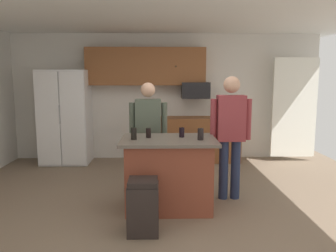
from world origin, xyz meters
TOP-DOWN VIEW (x-y plane):
  - floor at (0.00, 0.00)m, footprint 7.04×7.04m
  - ceiling at (0.00, 0.00)m, footprint 7.04×7.04m
  - back_wall at (0.00, 2.80)m, footprint 6.40×0.10m
  - french_door_window_panel at (2.60, 2.40)m, footprint 0.90×0.06m
  - cabinet_run_upper at (-0.40, 2.60)m, footprint 2.40×0.38m
  - cabinet_run_lower at (0.60, 2.48)m, footprint 1.80×0.63m
  - refrigerator at (-2.00, 2.38)m, footprint 0.93×0.76m
  - microwave_over_range at (0.60, 2.50)m, footprint 0.56×0.40m
  - kitchen_island at (-0.01, -0.05)m, footprint 1.22×0.86m
  - person_guest_right at (0.86, 0.28)m, footprint 0.57×0.23m
  - person_guest_left at (-0.29, 0.70)m, footprint 0.57×0.22m
  - glass_stout_tall at (-0.27, 0.02)m, footprint 0.07×0.07m
  - glass_short_whisky at (0.17, 0.05)m, footprint 0.07×0.07m
  - tumbler_amber at (-0.45, -0.10)m, footprint 0.07×0.07m
  - glass_pilsner at (0.39, -0.15)m, footprint 0.08×0.08m
  - trash_bin at (-0.30, -0.75)m, footprint 0.34×0.34m

SIDE VIEW (x-z plane):
  - floor at x=0.00m, z-range 0.00..0.00m
  - trash_bin at x=-0.30m, z-range 0.00..0.61m
  - cabinet_run_lower at x=0.60m, z-range 0.00..0.90m
  - kitchen_island at x=-0.01m, z-range 0.01..0.94m
  - refrigerator at x=-2.00m, z-range 0.00..1.85m
  - person_guest_left at x=-0.29m, z-range 0.12..1.76m
  - glass_short_whisky at x=0.17m, z-range 0.93..1.06m
  - glass_stout_tall at x=-0.27m, z-range 0.93..1.06m
  - person_guest_right at x=0.86m, z-range 0.14..1.86m
  - glass_pilsner at x=0.39m, z-range 0.93..1.08m
  - tumbler_amber at x=-0.45m, z-range 0.93..1.08m
  - french_door_window_panel at x=2.60m, z-range 0.10..2.10m
  - back_wall at x=0.00m, z-range 0.00..2.60m
  - microwave_over_range at x=0.60m, z-range 1.29..1.61m
  - cabinet_run_upper at x=-0.40m, z-range 1.55..2.30m
  - ceiling at x=0.00m, z-range 2.60..2.60m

